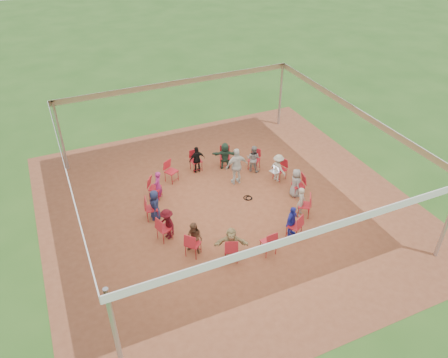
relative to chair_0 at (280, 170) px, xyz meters
name	(u,v)px	position (x,y,z in m)	size (l,w,h in m)	color
ground	(228,206)	(-2.62, -0.78, -0.45)	(80.00, 80.00, 0.00)	#2B581B
dirt_patch	(228,206)	(-2.62, -0.78, -0.44)	(13.00, 13.00, 0.00)	brown
tent	(228,150)	(-2.62, -0.78, 1.92)	(10.33, 10.33, 3.00)	#B2B2B7
chair_0	(280,170)	(0.00, 0.00, 0.00)	(0.42, 0.44, 0.90)	#AF1C28
chair_1	(254,160)	(-0.60, 1.06, 0.00)	(0.42, 0.44, 0.90)	#AF1C28
chair_2	(225,157)	(-1.60, 1.76, 0.00)	(0.42, 0.44, 0.90)	#AF1C28
chair_3	(196,161)	(-2.80, 1.95, 0.00)	(0.42, 0.44, 0.90)	#AF1C28
chair_4	(171,172)	(-3.97, 1.60, 0.00)	(0.42, 0.44, 0.90)	#AF1C28
chair_5	(155,188)	(-4.87, 0.78, 0.00)	(0.42, 0.44, 0.90)	#AF1C28
chair_6	(152,208)	(-5.33, -0.35, 0.00)	(0.42, 0.44, 0.90)	#AF1C28
chair_7	(164,229)	(-5.25, -1.56, 0.00)	(0.42, 0.44, 0.90)	#AF1C28
chair_8	(193,244)	(-4.65, -2.62, 0.00)	(0.42, 0.44, 0.90)	#AF1C28
chair_9	(231,249)	(-3.65, -3.32, 0.00)	(0.42, 0.44, 0.90)	#AF1C28
chair_10	(268,242)	(-2.44, -3.51, 0.00)	(0.42, 0.44, 0.90)	#AF1C28
chair_11	(294,226)	(-1.28, -3.16, 0.00)	(0.42, 0.44, 0.90)	#AF1C28
chair_12	(304,205)	(-0.38, -2.34, 0.00)	(0.42, 0.44, 0.90)	#AF1C28
chair_13	(298,185)	(0.08, -1.22, 0.00)	(0.42, 0.44, 0.90)	#AF1C28
person_seated_0	(278,168)	(-0.12, -0.03, 0.13)	(0.74, 0.37, 1.15)	#A7A393
person_seated_1	(253,159)	(-0.69, 0.98, 0.13)	(0.56, 0.32, 1.15)	gray
person_seated_2	(225,156)	(-1.64, 1.65, 0.13)	(1.07, 0.40, 1.15)	#284939
person_seated_3	(197,160)	(-2.79, 1.83, 0.13)	(0.67, 0.35, 1.15)	black
person_seated_4	(158,185)	(-4.77, 0.71, 0.13)	(0.42, 0.28, 1.15)	#97206D
person_seated_5	(155,205)	(-5.21, -0.37, 0.13)	(0.56, 0.31, 1.15)	#1A2246
person_seated_6	(167,224)	(-5.13, -1.53, 0.13)	(0.74, 0.37, 1.15)	#420910
person_seated_7	(195,238)	(-4.56, -2.54, 0.13)	(0.56, 0.32, 1.15)	brown
person_seated_8	(231,243)	(-3.60, -3.21, 0.13)	(1.07, 0.40, 1.15)	tan
person_seated_9	(292,221)	(-1.34, -3.06, 0.13)	(0.67, 0.35, 1.15)	#2933B7
person_seated_10	(301,202)	(-0.48, -2.28, 0.13)	(0.42, 0.28, 1.15)	#A7A393
person_seated_11	(295,183)	(-0.04, -1.20, 0.13)	(0.56, 0.31, 1.15)	gray
standing_person	(237,166)	(-1.68, 0.45, 0.33)	(0.90, 0.46, 1.54)	silver
cable_coil	(248,198)	(-1.72, -0.66, -0.43)	(0.43, 0.43, 0.03)	black
laptop	(275,170)	(-0.27, -0.08, 0.11)	(0.35, 0.40, 0.23)	#B7B7BC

